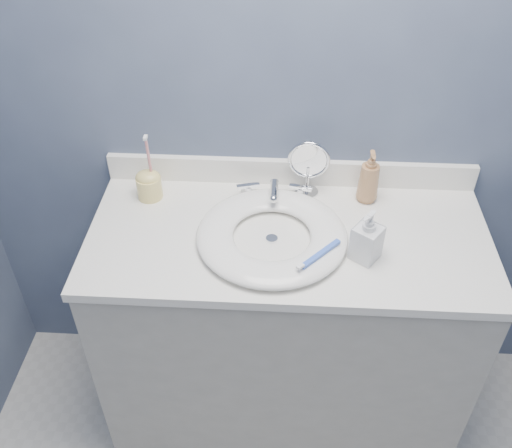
# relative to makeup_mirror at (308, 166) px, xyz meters

# --- Properties ---
(back_wall) EXTENTS (2.20, 0.02, 2.40)m
(back_wall) POSITION_rel_makeup_mirror_xyz_m (-0.06, 0.07, 0.21)
(back_wall) COLOR #444E66
(back_wall) RESTS_ON ground
(vanity_cabinet) EXTENTS (1.20, 0.55, 0.85)m
(vanity_cabinet) POSITION_rel_makeup_mirror_xyz_m (-0.06, -0.21, -0.56)
(vanity_cabinet) COLOR #B8B3A8
(vanity_cabinet) RESTS_ON ground
(countertop) EXTENTS (1.22, 0.57, 0.03)m
(countertop) POSITION_rel_makeup_mirror_xyz_m (-0.06, -0.21, -0.12)
(countertop) COLOR white
(countertop) RESTS_ON vanity_cabinet
(backsplash) EXTENTS (1.22, 0.02, 0.09)m
(backsplash) POSITION_rel_makeup_mirror_xyz_m (-0.06, 0.05, -0.06)
(backsplash) COLOR white
(backsplash) RESTS_ON countertop
(basin) EXTENTS (0.45, 0.45, 0.04)m
(basin) POSITION_rel_makeup_mirror_xyz_m (-0.11, -0.24, -0.09)
(basin) COLOR white
(basin) RESTS_ON countertop
(drain) EXTENTS (0.04, 0.04, 0.01)m
(drain) POSITION_rel_makeup_mirror_xyz_m (-0.11, -0.24, -0.10)
(drain) COLOR silver
(drain) RESTS_ON countertop
(faucet) EXTENTS (0.25, 0.13, 0.07)m
(faucet) POSITION_rel_makeup_mirror_xyz_m (-0.11, -0.04, -0.08)
(faucet) COLOR silver
(faucet) RESTS_ON countertop
(makeup_mirror) EXTENTS (0.13, 0.08, 0.20)m
(makeup_mirror) POSITION_rel_makeup_mirror_xyz_m (0.00, 0.00, 0.00)
(makeup_mirror) COLOR silver
(makeup_mirror) RESTS_ON countertop
(soap_bottle_amber) EXTENTS (0.07, 0.07, 0.18)m
(soap_bottle_amber) POSITION_rel_makeup_mirror_xyz_m (0.19, -0.02, -0.02)
(soap_bottle_amber) COLOR #A9774C
(soap_bottle_amber) RESTS_ON countertop
(soap_bottle_clear) EXTENTS (0.10, 0.10, 0.16)m
(soap_bottle_clear) POSITION_rel_makeup_mirror_xyz_m (0.16, -0.30, -0.03)
(soap_bottle_clear) COLOR silver
(soap_bottle_clear) RESTS_ON countertop
(toothbrush_holder) EXTENTS (0.08, 0.08, 0.23)m
(toothbrush_holder) POSITION_rel_makeup_mirror_xyz_m (-0.51, -0.05, -0.05)
(toothbrush_holder) COLOR #E8D274
(toothbrush_holder) RESTS_ON countertop
(toothbrush_lying) EXTENTS (0.13, 0.14, 0.02)m
(toothbrush_lying) POSITION_rel_makeup_mirror_xyz_m (0.03, -0.34, -0.06)
(toothbrush_lying) COLOR blue
(toothbrush_lying) RESTS_ON basin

